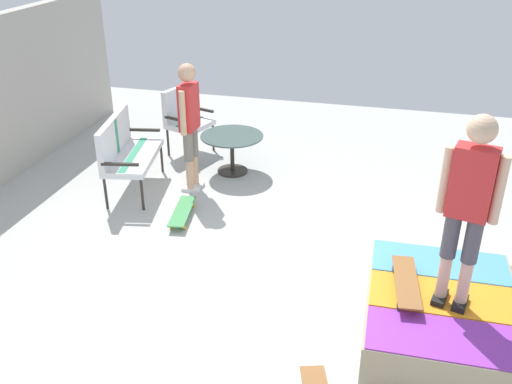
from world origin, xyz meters
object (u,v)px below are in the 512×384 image
skate_ramp (443,316)px  person_skater (469,200)px  patio_bench (124,147)px  patio_table (232,146)px  patio_chair_near_house (184,115)px  person_watching (189,118)px  skateboard_by_bench (182,212)px  skateboard_on_ramp (406,282)px

skate_ramp → person_skater: (-0.08, -0.02, 1.20)m
patio_bench → patio_table: size_ratio=1.48×
patio_chair_near_house → patio_table: patio_chair_near_house is taller
person_watching → skateboard_by_bench: 1.24m
patio_chair_near_house → skateboard_on_ramp: (-3.49, -3.42, -0.10)m
patio_chair_near_house → person_watching: 1.42m
skate_ramp → person_skater: size_ratio=1.11×
skate_ramp → person_watching: (2.27, 3.20, 0.81)m
person_watching → patio_table: bearing=-28.9°
patio_chair_near_house → skateboard_by_bench: bearing=-160.4°
patio_table → person_watching: size_ratio=0.52×
skate_ramp → skateboard_on_ramp: skateboard_on_ramp is taller
person_skater → skateboard_on_ramp: person_skater is taller
person_watching → person_skater: size_ratio=1.02×
patio_chair_near_house → patio_table: size_ratio=1.13×
patio_table → person_watching: 0.98m
skate_ramp → patio_chair_near_house: patio_chair_near_house is taller
skateboard_on_ramp → person_skater: bearing=-103.2°
patio_table → person_watching: bearing=151.1°
person_skater → patio_bench: bearing=62.5°
skateboard_on_ramp → person_watching: bearing=51.6°
patio_chair_near_house → skateboard_on_ramp: patio_chair_near_house is taller
patio_bench → skateboard_on_ramp: patio_bench is taller
person_watching → person_skater: bearing=-126.1°
person_watching → patio_bench: bearing=105.0°
patio_bench → skateboard_by_bench: 1.28m
skate_ramp → person_watching: bearing=54.7°
patio_bench → patio_chair_near_house: 1.49m
person_skater → person_watching: bearing=53.9°
skate_ramp → person_skater: 1.21m
patio_chair_near_house → skateboard_on_ramp: 4.89m
person_skater → skateboard_on_ramp: 0.98m
patio_bench → patio_chair_near_house: bearing=-11.0°
skateboard_by_bench → skateboard_on_ramp: 3.09m
skateboard_by_bench → skateboard_on_ramp: bearing=-118.3°
skate_ramp → skateboard_by_bench: bearing=64.4°
patio_bench → patio_table: (0.90, -1.22, -0.21)m
skate_ramp → patio_bench: patio_bench is taller
person_skater → skateboard_by_bench: (1.54, 3.07, -1.33)m
patio_bench → patio_table: patio_bench is taller
person_watching → skateboard_on_ramp: size_ratio=2.13×
patio_chair_near_house → skateboard_by_bench: (-2.04, -0.73, -0.53)m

